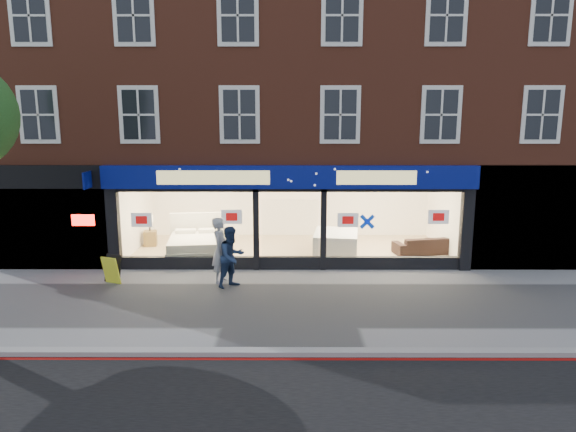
{
  "coord_description": "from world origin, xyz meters",
  "views": [
    {
      "loc": [
        -0.0,
        -12.57,
        4.75
      ],
      "look_at": [
        -0.05,
        2.5,
        1.82
      ],
      "focal_mm": 32.0,
      "sensor_mm": 36.0,
      "label": 1
    }
  ],
  "objects_px": {
    "mattress_stack": "(336,242)",
    "pedestrian_blue": "(232,257)",
    "a_board": "(112,269)",
    "pedestrian_grey": "(220,250)",
    "display_bed": "(197,245)",
    "sofa": "(423,245)"
  },
  "relations": [
    {
      "from": "pedestrian_grey",
      "to": "a_board",
      "type": "bearing_deg",
      "value": 102.42
    },
    {
      "from": "sofa",
      "to": "a_board",
      "type": "bearing_deg",
      "value": 5.82
    },
    {
      "from": "display_bed",
      "to": "pedestrian_grey",
      "type": "bearing_deg",
      "value": -72.2
    },
    {
      "from": "mattress_stack",
      "to": "pedestrian_blue",
      "type": "bearing_deg",
      "value": -134.04
    },
    {
      "from": "display_bed",
      "to": "pedestrian_blue",
      "type": "distance_m",
      "value": 3.38
    },
    {
      "from": "display_bed",
      "to": "a_board",
      "type": "xyz_separation_m",
      "value": [
        -1.97,
        -2.69,
        -0.05
      ]
    },
    {
      "from": "a_board",
      "to": "pedestrian_blue",
      "type": "xyz_separation_m",
      "value": [
        3.5,
        -0.3,
        0.46
      ]
    },
    {
      "from": "a_board",
      "to": "pedestrian_grey",
      "type": "relative_size",
      "value": 0.43
    },
    {
      "from": "mattress_stack",
      "to": "pedestrian_blue",
      "type": "distance_m",
      "value": 4.67
    },
    {
      "from": "pedestrian_blue",
      "to": "display_bed",
      "type": "bearing_deg",
      "value": 72.02
    },
    {
      "from": "a_board",
      "to": "display_bed",
      "type": "bearing_deg",
      "value": 75.86
    },
    {
      "from": "display_bed",
      "to": "mattress_stack",
      "type": "distance_m",
      "value": 4.79
    },
    {
      "from": "display_bed",
      "to": "pedestrian_blue",
      "type": "height_order",
      "value": "pedestrian_blue"
    },
    {
      "from": "a_board",
      "to": "pedestrian_blue",
      "type": "height_order",
      "value": "pedestrian_blue"
    },
    {
      "from": "a_board",
      "to": "pedestrian_blue",
      "type": "bearing_deg",
      "value": 17.19
    },
    {
      "from": "mattress_stack",
      "to": "sofa",
      "type": "relative_size",
      "value": 1.01
    },
    {
      "from": "display_bed",
      "to": "mattress_stack",
      "type": "height_order",
      "value": "display_bed"
    },
    {
      "from": "mattress_stack",
      "to": "a_board",
      "type": "bearing_deg",
      "value": -155.68
    },
    {
      "from": "display_bed",
      "to": "sofa",
      "type": "height_order",
      "value": "display_bed"
    },
    {
      "from": "mattress_stack",
      "to": "pedestrian_blue",
      "type": "relative_size",
      "value": 1.16
    },
    {
      "from": "pedestrian_grey",
      "to": "pedestrian_blue",
      "type": "height_order",
      "value": "pedestrian_grey"
    },
    {
      "from": "display_bed",
      "to": "mattress_stack",
      "type": "xyz_separation_m",
      "value": [
        4.77,
        0.36,
        0.0
      ]
    }
  ]
}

